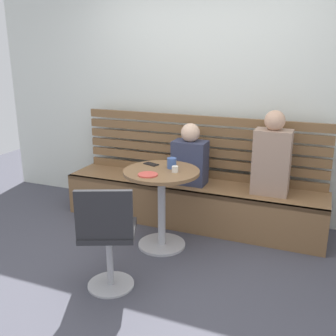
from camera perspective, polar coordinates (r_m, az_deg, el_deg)
The scene contains 12 objects.
ground at distance 3.25m, azimuth -3.92°, elevation -16.07°, with size 8.00×8.00×0.00m, color #42424C.
back_wall at distance 4.27m, azimuth 5.63°, elevation 12.55°, with size 5.20×0.10×2.90m, color silver.
booth_bench at distance 4.13m, azimuth 3.36°, elevation -5.09°, with size 2.70×0.52×0.44m.
booth_backrest at distance 4.18m, azimuth 4.57°, elevation 3.16°, with size 2.65×0.04×0.67m.
cafe_table at distance 3.54m, azimuth -0.94°, elevation -3.76°, with size 0.68×0.68×0.74m.
white_chair at distance 2.93m, azimuth -8.83°, elevation -9.62°, with size 0.53×0.53×0.85m.
person_adult at distance 3.79m, azimuth 14.91°, elevation 1.56°, with size 0.34×0.22×0.80m.
person_child_left at distance 3.98m, azimuth 3.22°, elevation 1.54°, with size 0.34×0.22×0.63m.
cup_espresso_small at distance 3.40m, azimuth 1.03°, elevation -0.17°, with size 0.06×0.06×0.06m, color silver.
cup_mug_blue at distance 3.51m, azimuth 0.55°, elevation 0.72°, with size 0.08×0.08×0.10m, color #3D5B9E.
plate_small at distance 3.33m, azimuth -2.96°, elevation -0.97°, with size 0.17×0.17×0.01m, color #DB4C42.
phone_on_table at distance 3.64m, azimuth -2.46°, elevation 0.57°, with size 0.07×0.14×0.01m, color black.
Camera 1 is at (1.23, -2.44, 1.76)m, focal length 41.85 mm.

